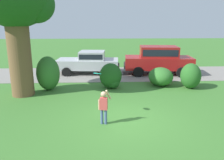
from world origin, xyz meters
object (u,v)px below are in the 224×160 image
at_px(parked_sedan, 89,61).
at_px(parked_suv, 158,59).
at_px(oak_tree_large, 16,2).
at_px(child_thrower, 104,105).
at_px(frisbee, 97,73).

height_order(parked_sedan, parked_suv, parked_suv).
bearing_deg(parked_suv, oak_tree_large, -152.42).
height_order(child_thrower, frisbee, frisbee).
relative_size(oak_tree_large, parked_sedan, 1.38).
xyz_separation_m(parked_sedan, parked_suv, (4.74, -0.42, 0.23)).
xyz_separation_m(child_thrower, frisbee, (-0.22, 0.67, 0.99)).
bearing_deg(parked_sedan, oak_tree_large, -124.15).
distance_m(oak_tree_large, parked_suv, 9.39).
height_order(parked_suv, child_thrower, parked_suv).
bearing_deg(child_thrower, frisbee, 108.00).
xyz_separation_m(parked_suv, child_thrower, (-3.83, -7.71, -0.36)).
distance_m(oak_tree_large, frisbee, 5.49).
bearing_deg(frisbee, parked_sedan, 95.26).
relative_size(child_thrower, frisbee, 4.45).
distance_m(parked_sedan, parked_suv, 4.76).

